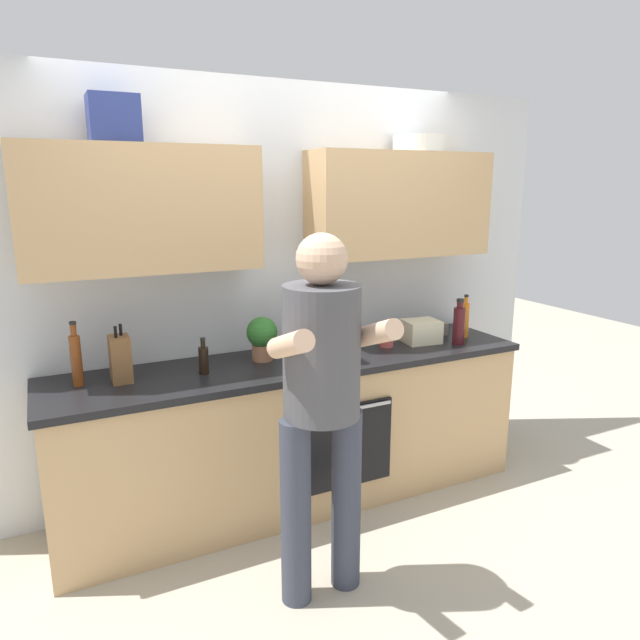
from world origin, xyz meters
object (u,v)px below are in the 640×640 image
object	(u,v)px
bottle_soda	(295,345)
bottle_soy	(204,359)
person_standing	(322,392)
bottle_vinegar	(76,358)
bottle_hotsauce	(313,346)
cup_stoneware	(443,329)
bottle_juice	(465,319)
grocery_bag_rice	(421,331)
bottle_syrup	(347,346)
cup_ceramic	(386,340)
potted_herb	(262,336)
bottle_water	(323,347)
knife_block	(120,359)
bottle_wine	(459,324)

from	to	relation	value
bottle_soda	bottle_soy	bearing A→B (deg)	173.95
person_standing	bottle_vinegar	distance (m)	1.30
bottle_hotsauce	cup_stoneware	xyz separation A→B (m)	(1.05, 0.15, -0.05)
bottle_juice	grocery_bag_rice	bearing A→B (deg)	176.70
bottle_syrup	cup_ceramic	xyz separation A→B (m)	(0.40, 0.20, -0.06)
person_standing	potted_herb	distance (m)	0.90
bottle_water	bottle_syrup	bearing A→B (deg)	-14.03
knife_block	grocery_bag_rice	xyz separation A→B (m)	(1.85, -0.06, -0.05)
bottle_syrup	knife_block	world-z (taller)	knife_block
cup_stoneware	cup_ceramic	size ratio (longest dim) A/B	0.90
bottle_hotsauce	bottle_juice	bearing A→B (deg)	1.53
bottle_soy	grocery_bag_rice	xyz separation A→B (m)	(1.43, 0.01, -0.01)
bottle_vinegar	cup_stoneware	bearing A→B (deg)	0.24
bottle_wine	cup_stoneware	bearing A→B (deg)	75.89
cup_ceramic	grocery_bag_rice	bearing A→B (deg)	-3.17
bottle_soda	bottle_hotsauce	bearing A→B (deg)	6.70
cup_ceramic	knife_block	size ratio (longest dim) A/B	0.30
person_standing	bottle_soy	xyz separation A→B (m)	(-0.32, 0.80, -0.03)
bottle_soy	knife_block	distance (m)	0.42
bottle_water	potted_herb	world-z (taller)	potted_herb
bottle_soy	cup_stoneware	distance (m)	1.69
bottle_hotsauce	knife_block	distance (m)	1.06
cup_stoneware	knife_block	bearing A→B (deg)	-179.03
bottle_vinegar	bottle_hotsauce	bearing A→B (deg)	-6.20
bottle_water	bottle_hotsauce	world-z (taller)	bottle_water
bottle_vinegar	grocery_bag_rice	bearing A→B (deg)	-2.41
bottle_water	bottle_soy	bearing A→B (deg)	167.53
bottle_wine	grocery_bag_rice	bearing A→B (deg)	144.72
bottle_water	cup_stoneware	size ratio (longest dim) A/B	3.03
person_standing	bottle_vinegar	world-z (taller)	person_standing
bottle_syrup	cup_stoneware	bearing A→B (deg)	17.43
cup_ceramic	bottle_syrup	bearing A→B (deg)	-153.06
bottle_hotsauce	potted_herb	bearing A→B (deg)	152.31
bottle_water	knife_block	bearing A→B (deg)	168.65
bottle_wine	bottle_vinegar	world-z (taller)	bottle_vinegar
grocery_bag_rice	bottle_juice	bearing A→B (deg)	-3.30
person_standing	potted_herb	xyz separation A→B (m)	(0.06, 0.90, 0.03)
bottle_syrup	knife_block	size ratio (longest dim) A/B	0.82
bottle_water	grocery_bag_rice	size ratio (longest dim) A/B	1.11
bottle_wine	bottle_syrup	bearing A→B (deg)	-176.55
bottle_soy	cup_ceramic	xyz separation A→B (m)	(1.18, 0.02, -0.04)
bottle_syrup	cup_ceramic	world-z (taller)	bottle_syrup
bottle_soy	grocery_bag_rice	size ratio (longest dim) A/B	0.90
person_standing	bottle_hotsauce	size ratio (longest dim) A/B	7.69
bottle_hotsauce	cup_ceramic	size ratio (longest dim) A/B	2.44
bottle_vinegar	knife_block	size ratio (longest dim) A/B	1.11
cup_ceramic	bottle_soda	bearing A→B (deg)	-173.28
bottle_water	bottle_wine	xyz separation A→B (m)	(0.98, 0.02, 0.03)
cup_stoneware	cup_ceramic	world-z (taller)	cup_ceramic
bottle_soy	knife_block	bearing A→B (deg)	170.41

